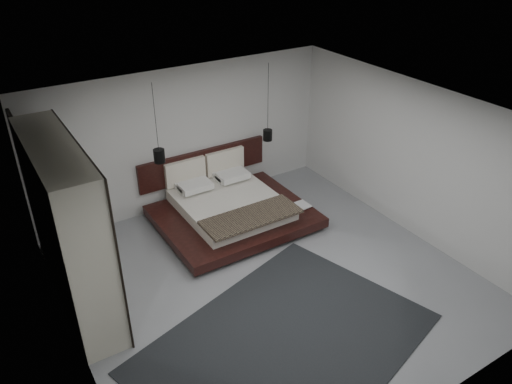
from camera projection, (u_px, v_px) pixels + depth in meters
floor at (270, 279)px, 8.12m from camera, size 6.00×6.00×0.00m
ceiling at (272, 117)px, 6.74m from camera, size 6.00×6.00×0.00m
wall_back at (185, 138)px, 9.65m from camera, size 6.00×0.00×6.00m
wall_front at (429, 331)px, 5.22m from camera, size 6.00×0.00×6.00m
wall_left at (65, 273)px, 6.05m from camera, size 0.00×6.00×6.00m
wall_right at (412, 159)px, 8.82m from camera, size 0.00×6.00×6.00m
lattice_screen at (31, 194)px, 7.93m from camera, size 0.05×0.90×2.60m
bed at (230, 207)px, 9.54m from camera, size 2.77×2.39×1.08m
book_lower at (298, 207)px, 9.60m from camera, size 0.22×0.28×0.02m
book_upper at (298, 206)px, 9.55m from camera, size 0.23×0.32×0.02m
pendant_left at (159, 156)px, 8.75m from camera, size 0.20×0.20×1.44m
pendant_right at (268, 135)px, 9.86m from camera, size 0.18×0.18×1.54m
wardrobe at (69, 229)px, 7.04m from camera, size 0.63×2.67×2.62m
rug at (286, 343)px, 6.91m from camera, size 4.52×3.76×0.02m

